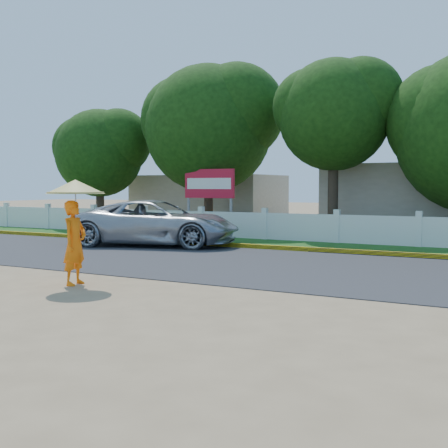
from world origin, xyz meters
name	(u,v)px	position (x,y,z in m)	size (l,w,h in m)	color
ground	(179,292)	(0.00, 0.00, 0.00)	(120.00, 120.00, 0.00)	#9E8460
road	(266,265)	(0.00, 4.50, 0.01)	(60.00, 7.00, 0.02)	#38383A
grass_verge	(325,247)	(0.00, 9.75, 0.01)	(60.00, 3.50, 0.03)	#2D601E
curb	(309,250)	(0.00, 8.05, 0.08)	(40.00, 0.18, 0.16)	yellow
fence	(337,229)	(0.00, 11.20, 0.55)	(40.00, 0.10, 1.10)	silver
building_near	(443,199)	(3.00, 18.00, 1.60)	(10.00, 6.00, 3.20)	#B7AD99
building_far	(209,199)	(-10.00, 19.00, 1.40)	(8.00, 5.00, 2.80)	#B7AD99
vehicle	(157,223)	(-5.63, 7.32, 0.84)	(2.78, 6.04, 1.68)	#A6A9AE
monk_with_parasol	(75,216)	(-2.51, -0.31, 1.53)	(1.29, 1.29, 2.34)	orange
billboard	(209,187)	(-6.22, 12.30, 2.14)	(2.50, 0.13, 2.95)	gray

